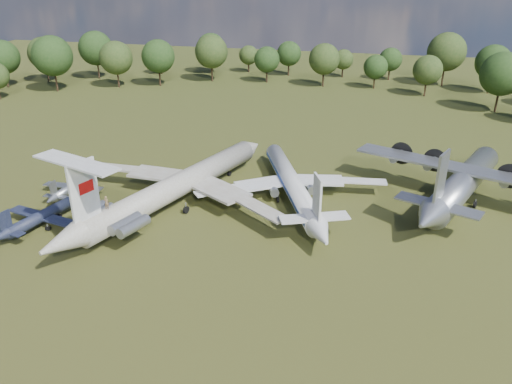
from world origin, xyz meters
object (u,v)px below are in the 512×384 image
(an12_transport, at_px, (462,186))
(small_prop_west, at_px, (41,220))
(il62_airliner, at_px, (179,189))
(tu104_jet, at_px, (292,187))
(person_on_il62, at_px, (106,203))
(small_prop_northwest, at_px, (72,189))

(an12_transport, height_order, small_prop_west, an12_transport)
(il62_airliner, relative_size, tu104_jet, 1.25)
(person_on_il62, bearing_deg, an12_transport, -158.22)
(small_prop_northwest, relative_size, person_on_il62, 7.53)
(il62_airliner, height_order, tu104_jet, il62_airliner)
(il62_airliner, relative_size, small_prop_northwest, 3.67)
(an12_transport, xyz_separation_m, person_on_il62, (-44.99, -24.34, 3.19))
(an12_transport, relative_size, person_on_il62, 21.47)
(small_prop_west, height_order, person_on_il62, person_on_il62)
(il62_airliner, xyz_separation_m, tu104_jet, (15.92, 6.00, -0.44))
(small_prop_west, xyz_separation_m, person_on_il62, (11.30, -1.32, 4.53))
(il62_airliner, distance_m, small_prop_west, 19.29)
(il62_airliner, xyz_separation_m, small_prop_northwest, (-17.59, -0.93, -1.43))
(person_on_il62, bearing_deg, il62_airliner, -114.46)
(il62_airliner, bearing_deg, person_on_il62, -90.00)
(small_prop_northwest, distance_m, person_on_il62, 18.58)
(tu104_jet, distance_m, small_prop_northwest, 34.23)
(small_prop_northwest, bearing_deg, tu104_jet, 11.10)
(an12_transport, bearing_deg, small_prop_northwest, -146.07)
(an12_transport, bearing_deg, small_prop_west, -135.83)
(an12_transport, xyz_separation_m, small_prop_northwest, (-58.45, -12.42, -1.53))
(tu104_jet, height_order, small_prop_west, tu104_jet)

